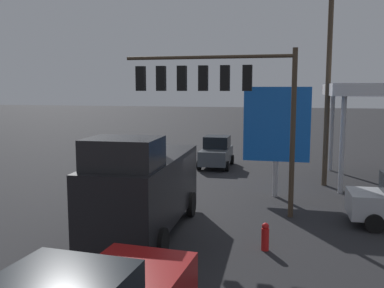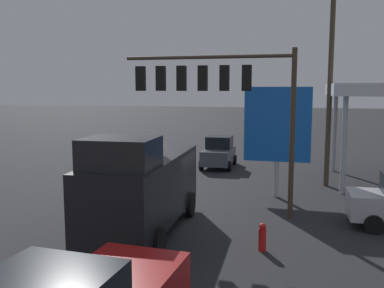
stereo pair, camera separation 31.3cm
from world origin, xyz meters
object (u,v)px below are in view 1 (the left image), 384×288
Objects in this scene: utility_pole at (328,74)px; fire_hydrant at (265,237)px; hatchback_crossing at (216,152)px; delivery_truck at (144,186)px; price_sign at (277,126)px; traffic_signal_assembly at (216,88)px.

fire_hydrant is (2.42, 9.86, -5.30)m from utility_pole.
delivery_truck is (0.18, 13.25, 0.75)m from hatchback_crossing.
delivery_truck is (4.17, 6.40, -1.60)m from price_sign.
hatchback_crossing is (1.70, -9.97, -4.09)m from traffic_signal_assembly.
utility_pole is at bearing 142.82° from delivery_truck.
hatchback_crossing is at bearing -31.53° from utility_pole.
traffic_signal_assembly is 0.99× the size of delivery_truck.
fire_hydrant is (-4.15, 0.53, -1.26)m from delivery_truck.
fire_hydrant is at bearing 80.73° from delivery_truck.
traffic_signal_assembly reaches higher than hatchback_crossing.
hatchback_crossing is (6.40, -3.93, -4.79)m from utility_pole.
utility_pole is at bearing 57.46° from hatchback_crossing.
utility_pole is (-4.70, -6.05, 0.71)m from traffic_signal_assembly.
utility_pole reaches higher than price_sign.
traffic_signal_assembly is 6.39m from fire_hydrant.
utility_pole is 2.85× the size of hatchback_crossing.
utility_pole is 12.11m from delivery_truck.
price_sign is 7.49m from fire_hydrant.
hatchback_crossing is at bearing 177.24° from delivery_truck.
delivery_truck reaches higher than fire_hydrant.
fire_hydrant is at bearing 15.10° from hatchback_crossing.
traffic_signal_assembly is 1.34× the size of price_sign.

